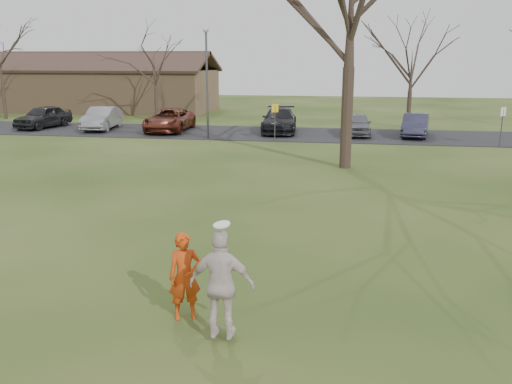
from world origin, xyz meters
TOP-DOWN VIEW (x-y plane):
  - ground at (0.00, 0.00)m, footprint 120.00×120.00m
  - parking_strip at (0.00, 25.00)m, footprint 62.00×6.50m
  - player_defender at (-0.67, 0.41)m, footprint 0.69×0.60m
  - car_0 at (-17.96, 25.12)m, footprint 2.46×4.56m
  - car_1 at (-13.72, 24.97)m, footprint 2.06×4.56m
  - car_2 at (-9.14, 24.91)m, footprint 2.55×5.20m
  - car_3 at (-2.20, 25.57)m, footprint 2.49×5.27m
  - car_4 at (2.59, 25.05)m, footprint 1.61×3.92m
  - car_5 at (5.98, 25.06)m, footprint 2.02×4.22m
  - catching_play at (0.18, -0.31)m, footprint 1.08×0.45m
  - building at (-20.00, 38.00)m, footprint 20.60×8.50m
  - lamp_post at (-6.00, 22.50)m, footprint 0.34×0.34m
  - sign_yellow at (-2.00, 22.00)m, footprint 0.35×0.35m
  - sign_white at (10.00, 22.00)m, footprint 0.35×0.35m
  - small_tree_row at (4.38, 30.06)m, footprint 55.00×5.90m

SIDE VIEW (x-z plane):
  - ground at x=0.00m, z-range 0.00..0.00m
  - parking_strip at x=0.00m, z-range 0.00..0.04m
  - car_4 at x=2.59m, z-range 0.04..1.37m
  - car_5 at x=5.98m, z-range 0.04..1.37m
  - car_2 at x=-9.14m, z-range 0.04..1.46m
  - car_1 at x=-13.72m, z-range 0.04..1.49m
  - car_0 at x=-17.96m, z-range 0.04..1.52m
  - car_3 at x=-2.20m, z-range 0.04..1.52m
  - player_defender at x=-0.67m, z-range 0.00..1.60m
  - catching_play at x=0.18m, z-range 0.00..2.01m
  - sign_yellow at x=-2.00m, z-range 0.41..2.49m
  - sign_white at x=10.00m, z-range 0.41..2.49m
  - building at x=-20.00m, z-range -0.64..4.50m
  - small_tree_row at x=4.38m, z-range -0.36..8.14m
  - lamp_post at x=-6.00m, z-range 0.83..7.10m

